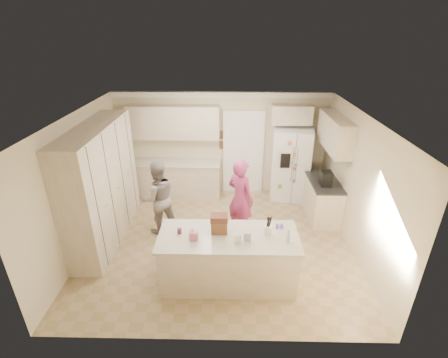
{
  "coord_description": "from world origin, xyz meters",
  "views": [
    {
      "loc": [
        0.22,
        -5.44,
        4.01
      ],
      "look_at": [
        0.1,
        0.35,
        1.25
      ],
      "focal_mm": 26.0,
      "sensor_mm": 36.0,
      "label": 1
    }
  ],
  "objects_px": {
    "teen_girl": "(240,198)",
    "utensil_crock": "(269,230)",
    "coffee_maker": "(326,178)",
    "tissue_box": "(194,235)",
    "refrigerator": "(291,165)",
    "island_base": "(228,259)",
    "teen_boy": "(158,198)",
    "dollhouse_body": "(219,226)"
  },
  "relations": [
    {
      "from": "tissue_box",
      "to": "teen_boy",
      "type": "bearing_deg",
      "value": 119.8
    },
    {
      "from": "utensil_crock",
      "to": "teen_girl",
      "type": "bearing_deg",
      "value": 107.12
    },
    {
      "from": "refrigerator",
      "to": "tissue_box",
      "type": "xyz_separation_m",
      "value": [
        -2.07,
        -3.14,
        0.1
      ]
    },
    {
      "from": "refrigerator",
      "to": "tissue_box",
      "type": "bearing_deg",
      "value": -112.76
    },
    {
      "from": "utensil_crock",
      "to": "tissue_box",
      "type": "height_order",
      "value": "utensil_crock"
    },
    {
      "from": "island_base",
      "to": "dollhouse_body",
      "type": "height_order",
      "value": "dollhouse_body"
    },
    {
      "from": "coffee_maker",
      "to": "island_base",
      "type": "distance_m",
      "value": 2.87
    },
    {
      "from": "island_base",
      "to": "teen_boy",
      "type": "height_order",
      "value": "teen_boy"
    },
    {
      "from": "refrigerator",
      "to": "island_base",
      "type": "height_order",
      "value": "refrigerator"
    },
    {
      "from": "island_base",
      "to": "teen_girl",
      "type": "relative_size",
      "value": 1.31
    },
    {
      "from": "refrigerator",
      "to": "utensil_crock",
      "type": "bearing_deg",
      "value": -95.59
    },
    {
      "from": "coffee_maker",
      "to": "tissue_box",
      "type": "distance_m",
      "value": 3.28
    },
    {
      "from": "coffee_maker",
      "to": "tissue_box",
      "type": "height_order",
      "value": "coffee_maker"
    },
    {
      "from": "island_base",
      "to": "dollhouse_body",
      "type": "relative_size",
      "value": 8.46
    },
    {
      "from": "utensil_crock",
      "to": "teen_boy",
      "type": "bearing_deg",
      "value": 145.76
    },
    {
      "from": "teen_boy",
      "to": "refrigerator",
      "type": "bearing_deg",
      "value": -177.33
    },
    {
      "from": "teen_boy",
      "to": "teen_girl",
      "type": "bearing_deg",
      "value": 152.43
    },
    {
      "from": "dollhouse_body",
      "to": "coffee_maker",
      "type": "bearing_deg",
      "value": 39.29
    },
    {
      "from": "island_base",
      "to": "tissue_box",
      "type": "distance_m",
      "value": 0.79
    },
    {
      "from": "teen_boy",
      "to": "island_base",
      "type": "bearing_deg",
      "value": 109.58
    },
    {
      "from": "teen_girl",
      "to": "utensil_crock",
      "type": "bearing_deg",
      "value": 146.98
    },
    {
      "from": "coffee_maker",
      "to": "island_base",
      "type": "bearing_deg",
      "value": -137.17
    },
    {
      "from": "coffee_maker",
      "to": "teen_girl",
      "type": "bearing_deg",
      "value": -164.77
    },
    {
      "from": "teen_boy",
      "to": "teen_girl",
      "type": "relative_size",
      "value": 0.95
    },
    {
      "from": "utensil_crock",
      "to": "teen_boy",
      "type": "distance_m",
      "value": 2.56
    },
    {
      "from": "coffee_maker",
      "to": "island_base",
      "type": "height_order",
      "value": "coffee_maker"
    },
    {
      "from": "refrigerator",
      "to": "tissue_box",
      "type": "relative_size",
      "value": 12.86
    },
    {
      "from": "tissue_box",
      "to": "island_base",
      "type": "bearing_deg",
      "value": 10.3
    },
    {
      "from": "teen_girl",
      "to": "refrigerator",
      "type": "bearing_deg",
      "value": -88.41
    },
    {
      "from": "island_base",
      "to": "dollhouse_body",
      "type": "xyz_separation_m",
      "value": [
        -0.15,
        0.1,
        0.6
      ]
    },
    {
      "from": "island_base",
      "to": "coffee_maker",
      "type": "bearing_deg",
      "value": 42.83
    },
    {
      "from": "dollhouse_body",
      "to": "teen_boy",
      "type": "distance_m",
      "value": 1.92
    },
    {
      "from": "dollhouse_body",
      "to": "teen_girl",
      "type": "height_order",
      "value": "teen_girl"
    },
    {
      "from": "teen_girl",
      "to": "dollhouse_body",
      "type": "bearing_deg",
      "value": 113.52
    },
    {
      "from": "island_base",
      "to": "teen_boy",
      "type": "distance_m",
      "value": 2.11
    },
    {
      "from": "refrigerator",
      "to": "teen_girl",
      "type": "xyz_separation_m",
      "value": [
        -1.29,
        -1.63,
        -0.06
      ]
    },
    {
      "from": "tissue_box",
      "to": "teen_girl",
      "type": "height_order",
      "value": "teen_girl"
    },
    {
      "from": "coffee_maker",
      "to": "teen_girl",
      "type": "distance_m",
      "value": 1.9
    },
    {
      "from": "coffee_maker",
      "to": "utensil_crock",
      "type": "height_order",
      "value": "coffee_maker"
    },
    {
      "from": "refrigerator",
      "to": "dollhouse_body",
      "type": "relative_size",
      "value": 6.92
    },
    {
      "from": "refrigerator",
      "to": "coffee_maker",
      "type": "bearing_deg",
      "value": -54.44
    },
    {
      "from": "tissue_box",
      "to": "teen_boy",
      "type": "relative_size",
      "value": 0.09
    }
  ]
}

